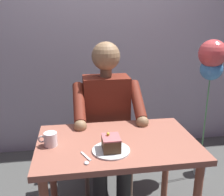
# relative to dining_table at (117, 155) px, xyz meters

# --- Properties ---
(cafe_rear_panel) EXTENTS (6.40, 0.12, 3.00)m
(cafe_rear_panel) POSITION_rel_dining_table_xyz_m (0.00, -1.37, 0.88)
(cafe_rear_panel) COLOR #A39CAC
(cafe_rear_panel) RESTS_ON ground
(dining_table) EXTENTS (0.99, 0.62, 0.72)m
(dining_table) POSITION_rel_dining_table_xyz_m (0.00, 0.00, 0.00)
(dining_table) COLOR #995A49
(dining_table) RESTS_ON ground
(chair) EXTENTS (0.42, 0.42, 0.89)m
(chair) POSITION_rel_dining_table_xyz_m (0.00, -0.61, -0.12)
(chair) COLOR #866D59
(chair) RESTS_ON ground
(seated_person) EXTENTS (0.53, 0.58, 1.28)m
(seated_person) POSITION_rel_dining_table_xyz_m (0.00, -0.44, 0.06)
(seated_person) COLOR maroon
(seated_person) RESTS_ON ground
(dessert_plate) EXTENTS (0.22, 0.22, 0.01)m
(dessert_plate) POSITION_rel_dining_table_xyz_m (0.06, 0.12, 0.11)
(dessert_plate) COLOR white
(dessert_plate) RESTS_ON dining_table
(cake_slice) EXTENTS (0.10, 0.12, 0.10)m
(cake_slice) POSITION_rel_dining_table_xyz_m (0.06, 0.12, 0.15)
(cake_slice) COLOR #513723
(cake_slice) RESTS_ON dessert_plate
(coffee_cup) EXTENTS (0.11, 0.08, 0.08)m
(coffee_cup) POSITION_rel_dining_table_xyz_m (0.41, -0.00, 0.15)
(coffee_cup) COLOR silver
(coffee_cup) RESTS_ON dining_table
(dessert_spoon) EXTENTS (0.06, 0.14, 0.01)m
(dessert_spoon) POSITION_rel_dining_table_xyz_m (0.21, 0.20, 0.11)
(dessert_spoon) COLOR silver
(dessert_spoon) RESTS_ON dining_table
(balloon_display) EXTENTS (0.23, 0.23, 1.28)m
(balloon_display) POSITION_rel_dining_table_xyz_m (-0.90, -0.55, 0.36)
(balloon_display) COLOR #B2C1C6
(balloon_display) RESTS_ON ground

